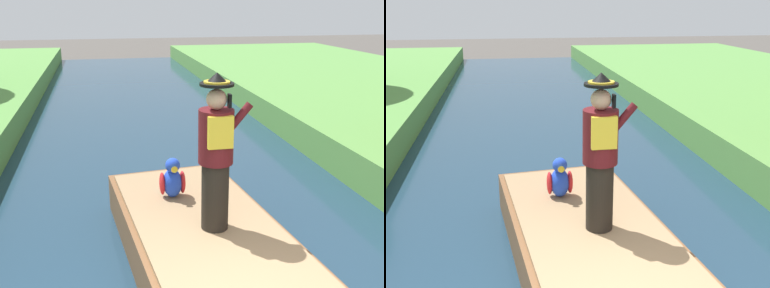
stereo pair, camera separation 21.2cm
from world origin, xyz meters
TOP-DOWN VIEW (x-y plane):
  - boat at (0.00, 1.91)m, footprint 2.22×4.36m
  - person_pirate at (0.08, 1.81)m, footprint 0.61×0.42m
  - parrot_plush at (-0.27, 2.80)m, footprint 0.36×0.35m

SIDE VIEW (x-z plane):
  - boat at x=0.00m, z-range 0.10..0.71m
  - parrot_plush at x=-0.27m, z-range 0.67..1.24m
  - person_pirate at x=0.08m, z-range 0.71..2.56m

